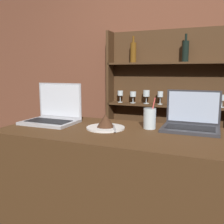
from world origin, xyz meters
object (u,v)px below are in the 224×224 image
(laptop_near, at_px, (53,114))
(cake_plate, at_px, (106,123))
(water_glass, at_px, (150,118))
(laptop_far, at_px, (191,121))

(laptop_near, relative_size, cake_plate, 1.47)
(laptop_near, bearing_deg, water_glass, 5.68)
(laptop_far, relative_size, cake_plate, 1.39)
(laptop_far, distance_m, water_glass, 0.24)
(cake_plate, bearing_deg, laptop_near, 174.40)
(cake_plate, relative_size, water_glass, 1.22)
(laptop_far, height_order, cake_plate, laptop_far)
(laptop_far, relative_size, water_glass, 1.70)
(laptop_near, relative_size, water_glass, 1.80)
(laptop_near, height_order, water_glass, laptop_near)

